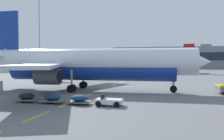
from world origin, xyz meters
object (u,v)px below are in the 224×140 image
object	(u,v)px
airliner_far_center	(157,63)
airliner_mid_left	(73,64)
apron_light_mast_near	(39,27)
airliner_foreground	(87,64)
baggage_train	(66,99)

from	to	relation	value
airliner_far_center	airliner_mid_left	bearing A→B (deg)	170.14
airliner_mid_left	apron_light_mast_near	xyz separation A→B (m)	(-3.02, -22.15, 13.41)
airliner_foreground	airliner_far_center	xyz separation A→B (m)	(6.47, 58.94, -0.58)
airliner_far_center	baggage_train	bearing A→B (deg)	-93.81
airliner_foreground	airliner_far_center	world-z (taller)	airliner_foreground
airliner_foreground	apron_light_mast_near	world-z (taller)	apron_light_mast_near
airliner_mid_left	airliner_far_center	distance (m)	37.60
baggage_train	apron_light_mast_near	size ratio (longest dim) A/B	0.44
airliner_mid_left	baggage_train	world-z (taller)	airliner_mid_left
airliner_foreground	airliner_far_center	bearing A→B (deg)	83.74
airliner_mid_left	airliner_far_center	size ratio (longest dim) A/B	0.76
airliner_foreground	apron_light_mast_near	distance (m)	56.14
airliner_far_center	baggage_train	world-z (taller)	airliner_far_center
apron_light_mast_near	baggage_train	bearing A→B (deg)	-56.93
baggage_train	apron_light_mast_near	distance (m)	66.77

